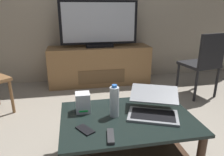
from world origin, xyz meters
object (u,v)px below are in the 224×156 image
Objects in this scene: water_bottle_near at (114,101)px; coffee_table at (127,132)px; cell_phone at (85,130)px; tv_remote at (111,136)px; television at (99,25)px; media_cabinet at (100,65)px; dining_chair at (204,62)px; laptop at (153,106)px; router_box at (83,102)px.

coffee_table is at bearing -18.10° from water_bottle_near.
tv_remote is (0.16, -0.12, 0.01)m from cell_phone.
television is at bearing 85.74° from water_bottle_near.
cell_phone is (-0.24, -0.16, -0.12)m from water_bottle_near.
cell_phone is (-0.38, -2.13, 0.14)m from media_cabinet.
dining_chair reaches higher than laptop.
television is (0.05, 1.97, 0.67)m from coffee_table.
dining_chair is 1.86× the size of laptop.
coffee_table is 2.09m from television.
media_cabinet is at bearing 92.33° from tv_remote.
media_cabinet reaches higher than router_box.
router_box is at bearing -149.69° from dining_chair.
laptop is 1.94× the size of water_bottle_near.
media_cabinet is 1.35× the size of television.
router_box is 0.43m from tv_remote.
water_bottle_near reaches higher than cell_phone.
laptop is 3.12× the size of router_box.
water_bottle_near is at bearing 2.35° from cell_phone.
television is at bearing 78.26° from router_box.
router_box is (-0.38, -1.85, 0.21)m from media_cabinet.
dining_chair is at bearing 39.69° from coffee_table.
dining_chair reaches higher than media_cabinet.
water_bottle_near is (-0.14, -1.96, 0.25)m from media_cabinet.
tv_remote is (-0.23, -2.22, -0.52)m from television.
water_bottle_near is (-0.14, -1.94, -0.41)m from television.
tv_remote is (-0.08, -0.28, -0.11)m from water_bottle_near.
laptop is 0.48m from tv_remote.
media_cabinet is at bearing 90.00° from television.
router_box is 0.27m from water_bottle_near.
media_cabinet reaches higher than laptop.
cell_phone is at bearing -143.29° from dining_chair.
television is at bearing 149.12° from dining_chair.
cell_phone reaches higher than coffee_table.
media_cabinet is at bearing 85.78° from water_bottle_near.
media_cabinet is 1.60m from dining_chair.
cell_phone is at bearing 151.66° from tv_remote.
cell_phone is at bearing -90.80° from router_box.
water_bottle_near reaches higher than media_cabinet.
television is 2.21m from cell_phone.
media_cabinet is 2.26m from tv_remote.
dining_chair is at bearing 4.46° from cell_phone.
water_bottle_near is (-0.31, 0.02, 0.06)m from laptop.
router_box is 1.00× the size of tv_remote.
water_bottle_near is (-1.50, -1.13, 0.04)m from dining_chair.
water_bottle_near is at bearing -26.76° from router_box.
laptop is at bearing 41.82° from tv_remote.
laptop reaches higher than cell_phone.
television is 7.66× the size of tv_remote.
laptop reaches higher than router_box.
water_bottle_near is 0.31m from tv_remote.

